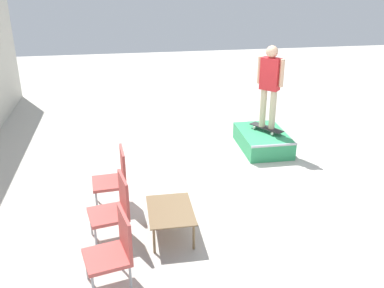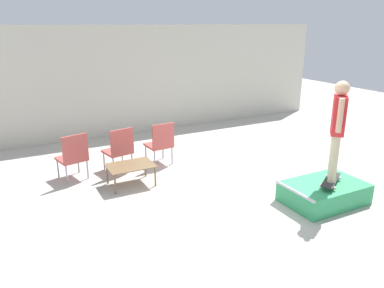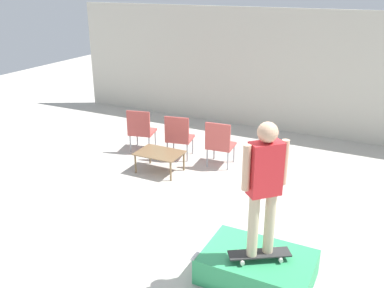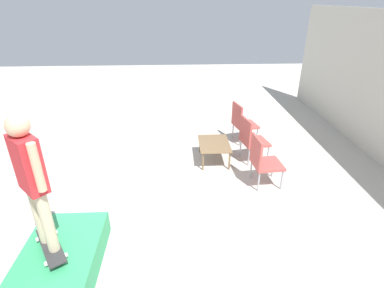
{
  "view_description": "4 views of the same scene",
  "coord_description": "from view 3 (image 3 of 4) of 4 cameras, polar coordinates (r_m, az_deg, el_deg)",
  "views": [
    {
      "loc": [
        -6.8,
        1.85,
        3.67
      ],
      "look_at": [
        -0.62,
        0.83,
        0.99
      ],
      "focal_mm": 40.0,
      "sensor_mm": 36.0,
      "label": 1
    },
    {
      "loc": [
        -3.65,
        -5.25,
        3.04
      ],
      "look_at": [
        -0.48,
        0.86,
        0.81
      ],
      "focal_mm": 35.0,
      "sensor_mm": 36.0,
      "label": 2
    },
    {
      "loc": [
        2.46,
        -5.41,
        3.62
      ],
      "look_at": [
        -0.63,
        0.81,
        0.93
      ],
      "focal_mm": 40.0,
      "sensor_mm": 36.0,
      "label": 3
    },
    {
      "loc": [
        4.09,
        0.54,
        3.19
      ],
      "look_at": [
        -0.73,
        0.79,
        0.83
      ],
      "focal_mm": 28.0,
      "sensor_mm": 36.0,
      "label": 4
    }
  ],
  "objects": [
    {
      "name": "ground_plane",
      "position": [
        6.96,
        1.69,
        -10.22
      ],
      "size": [
        24.0,
        24.0,
        0.0
      ],
      "primitive_type": "plane",
      "color": "#B7B2A8"
    },
    {
      "name": "house_wall_back",
      "position": [
        10.75,
        12.81,
        9.27
      ],
      "size": [
        12.0,
        0.06,
        3.0
      ],
      "color": "beige",
      "rests_on": "ground_plane"
    },
    {
      "name": "skate_ramp_box",
      "position": [
        5.75,
        8.63,
        -15.88
      ],
      "size": [
        1.42,
        0.93,
        0.39
      ],
      "color": "#339E60",
      "rests_on": "ground_plane"
    },
    {
      "name": "skateboard_on_ramp",
      "position": [
        5.52,
        8.98,
        -14.27
      ],
      "size": [
        0.76,
        0.59,
        0.07
      ],
      "rotation": [
        0.0,
        0.0,
        0.57
      ],
      "color": "#2D2D2D",
      "rests_on": "skate_ramp_box"
    },
    {
      "name": "person_skater",
      "position": [
        5.01,
        9.64,
        -4.74
      ],
      "size": [
        0.43,
        0.43,
        1.7
      ],
      "rotation": [
        0.0,
        0.0,
        0.79
      ],
      "color": "#C6B793",
      "rests_on": "skateboard_on_ramp"
    },
    {
      "name": "coffee_table",
      "position": [
        8.49,
        -4.35,
        -1.41
      ],
      "size": [
        0.9,
        0.64,
        0.42
      ],
      "color": "brown",
      "rests_on": "ground_plane"
    },
    {
      "name": "patio_chair_left",
      "position": [
        9.51,
        -6.83,
        2.03
      ],
      "size": [
        0.62,
        0.62,
        0.97
      ],
      "rotation": [
        0.0,
        0.0,
        3.37
      ],
      "color": "#99999E",
      "rests_on": "ground_plane"
    },
    {
      "name": "patio_chair_center",
      "position": [
        9.05,
        -1.78,
        1.17
      ],
      "size": [
        0.61,
        0.61,
        0.97
      ],
      "rotation": [
        0.0,
        0.0,
        3.34
      ],
      "color": "#99999E",
      "rests_on": "ground_plane"
    },
    {
      "name": "patio_chair_right",
      "position": [
        8.67,
        3.7,
        0.22
      ],
      "size": [
        0.56,
        0.56,
        0.97
      ],
      "rotation": [
        0.0,
        0.0,
        3.23
      ],
      "color": "#99999E",
      "rests_on": "ground_plane"
    }
  ]
}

